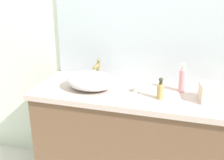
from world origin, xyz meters
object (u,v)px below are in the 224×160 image
lotion_bottle (183,79)px  candle_jar (136,89)px  soap_dispenser (160,90)px  sink_basin (91,81)px  tissue_box (211,92)px

lotion_bottle → candle_jar: 0.34m
soap_dispenser → candle_jar: size_ratio=2.91×
sink_basin → lotion_bottle: 0.66m
sink_basin → tissue_box: size_ratio=2.33×
sink_basin → lotion_bottle: lotion_bottle is taller
lotion_bottle → tissue_box: (0.19, -0.12, -0.03)m
tissue_box → candle_jar: size_ratio=3.01×
sink_basin → lotion_bottle: bearing=12.0°
tissue_box → lotion_bottle: bearing=146.8°
sink_basin → soap_dispenser: bearing=-4.1°
soap_dispenser → candle_jar: (-0.18, 0.08, -0.04)m
sink_basin → tissue_box: tissue_box is taller
sink_basin → candle_jar: sink_basin is taller
sink_basin → candle_jar: 0.34m
soap_dispenser → lotion_bottle: 0.22m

